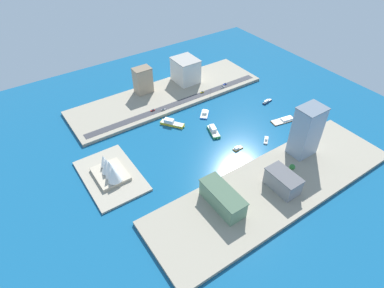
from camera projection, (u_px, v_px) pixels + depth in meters
ground_plane at (212, 134)px, 342.45m from camera, size 440.00×440.00×0.00m
quay_west at (275, 186)px, 283.94m from camera, size 70.00×240.00×3.35m
quay_east at (168, 95)px, 398.80m from camera, size 70.00×240.00×3.35m
peninsula_point at (111, 176)px, 294.59m from camera, size 71.90×46.69×2.00m
road_strip at (178, 103)px, 382.26m from camera, size 9.19×228.00×0.15m
barge_flat_brown at (284, 120)px, 360.26m from camera, size 14.77×28.80×2.72m
yacht_sleek_gray at (266, 140)px, 333.48m from camera, size 10.91×12.00×3.60m
ferry_green_doubledeck at (213, 131)px, 343.07m from camera, size 24.18×14.03×6.49m
patrol_launch_navy at (267, 101)px, 388.21m from camera, size 4.94×15.97×3.77m
ferry_yellow_fast at (172, 123)px, 353.44m from camera, size 25.69×21.01×6.78m
water_taxi_orange at (238, 148)px, 323.47m from camera, size 5.14×11.37×3.27m
catamaran_blue at (205, 114)px, 368.71m from camera, size 18.01×17.80×4.19m
hotel_broad_white at (186, 70)px, 412.47m from camera, size 32.17×28.10×30.32m
warehouse_low_gray at (283, 181)px, 274.97m from camera, size 30.38×17.18×16.47m
apartment_midrise_tan at (143, 80)px, 391.61m from camera, size 15.41×21.20×31.54m
terminal_long_green at (222, 198)px, 260.97m from camera, size 42.84×17.24×16.38m
tower_tall_glass at (306, 131)px, 299.58m from camera, size 19.16×24.66×51.15m
hatchback_blue at (225, 84)px, 414.32m from camera, size 2.03×4.35×1.55m
sedan_silver at (163, 110)px, 370.12m from camera, size 1.91×4.96×1.41m
taxi_yellow_cab at (202, 92)px, 399.18m from camera, size 2.15×4.54×1.60m
pickup_red at (153, 110)px, 369.20m from camera, size 2.01×5.10×1.52m
van_white at (223, 87)px, 408.64m from camera, size 1.94×4.36×1.57m
traffic_light_waterfront at (211, 91)px, 394.52m from camera, size 0.36×0.36×6.50m
opera_landmark at (110, 170)px, 287.93m from camera, size 34.29×26.92×20.02m
park_tree_cluster at (290, 169)px, 289.39m from camera, size 6.10×13.07×9.18m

